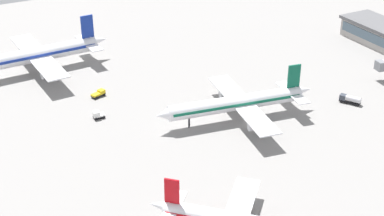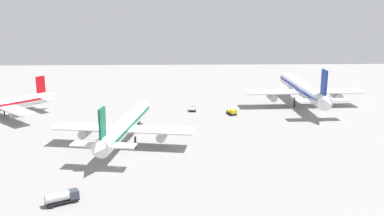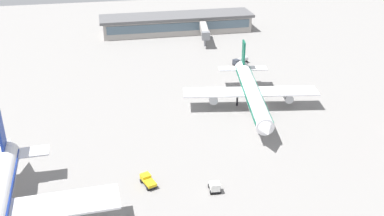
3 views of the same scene
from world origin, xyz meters
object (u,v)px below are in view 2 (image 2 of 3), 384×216
airplane_taxiing (0,105)px  airplane_distant (303,89)px  fuel_truck (62,197)px  pushback_tractor (232,112)px  airplane_at_gate (125,125)px  baggage_tug (193,108)px

airplane_taxiing → airplane_distant: (103.68, 15.47, 1.55)m
fuel_truck → pushback_tractor: 76.51m
airplane_at_gate → baggage_tug: airplane_at_gate is taller
airplane_taxiing → baggage_tug: bearing=141.4°
airplane_distant → baggage_tug: (-40.70, -7.49, -4.81)m
airplane_at_gate → pushback_tractor: bearing=-38.2°
baggage_tug → pushback_tractor: baggage_tug is taller
airplane_at_gate → fuel_truck: airplane_at_gate is taller
airplane_distant → pushback_tractor: size_ratio=11.27×
airplane_taxiing → airplane_distant: airplane_distant is taller
airplane_taxiing → pushback_tractor: size_ratio=6.60×
fuel_truck → pushback_tractor: bearing=28.2°
airplane_at_gate → airplane_taxiing: (-43.72, 26.90, -0.83)m
fuel_truck → baggage_tug: size_ratio=1.93×
airplane_at_gate → airplane_taxiing: bearing=67.6°
fuel_truck → pushback_tractor: fuel_truck is taller
airplane_taxiing → airplane_distant: 104.84m
airplane_taxiing → airplane_distant: size_ratio=0.59×
fuel_truck → baggage_tug: bearing=38.8°
fuel_truck → baggage_tug: 75.22m
airplane_distant → airplane_at_gate: bearing=122.9°
pushback_tractor → airplane_taxiing: bearing=-107.1°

